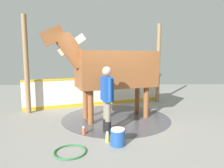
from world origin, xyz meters
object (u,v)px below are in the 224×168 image
at_px(bottle_spray, 84,131).
at_px(wash_bucket, 118,137).
at_px(horse, 112,68).
at_px(hose_coil, 70,152).
at_px(handler, 107,96).
at_px(bottle_shampoo, 107,137).

bearing_deg(bottle_spray, wash_bucket, 51.98).
distance_m(horse, bottle_spray, 2.02).
height_order(wash_bucket, hose_coil, wash_bucket).
xyz_separation_m(horse, handler, (1.17, -0.16, -0.58)).
height_order(handler, bottle_shampoo, handler).
height_order(handler, hose_coil, handler).
distance_m(handler, bottle_spray, 1.00).
xyz_separation_m(horse, wash_bucket, (1.87, 0.07, -1.33)).
relative_size(handler, bottle_shampoo, 6.95).
relative_size(handler, hose_coil, 2.56).
bearing_deg(handler, bottle_shampoo, -102.74).
relative_size(horse, wash_bucket, 9.98).
relative_size(wash_bucket, bottle_shampoo, 1.53).
height_order(horse, bottle_spray, horse).
bearing_deg(bottle_shampoo, hose_coil, -56.88).
distance_m(bottle_shampoo, hose_coil, 0.86).
bearing_deg(horse, handler, 62.67).
distance_m(horse, bottle_shampoo, 2.22).
xyz_separation_m(handler, bottle_shampoo, (0.55, 0.01, -0.81)).
relative_size(bottle_shampoo, bottle_spray, 1.22).
bearing_deg(handler, wash_bucket, -85.81).
relative_size(horse, bottle_shampoo, 15.23).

